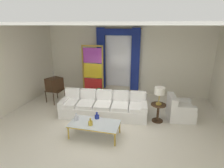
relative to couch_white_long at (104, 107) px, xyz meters
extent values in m
plane|color=silver|center=(0.31, -0.60, -0.31)|extent=(16.00, 16.00, 0.00)
cube|color=silver|center=(0.31, 2.46, 1.19)|extent=(8.00, 0.12, 3.00)
cube|color=silver|center=(-3.35, 0.00, 1.19)|extent=(0.12, 7.00, 3.00)
cube|color=white|center=(0.31, 0.20, 2.71)|extent=(8.00, 7.60, 0.04)
cube|color=white|center=(0.00, 2.38, 1.24)|extent=(1.10, 0.02, 2.50)
cylinder|color=gold|center=(0.00, 2.30, 2.55)|extent=(2.00, 0.04, 0.04)
cube|color=navy|center=(-0.77, 2.28, 1.24)|extent=(0.36, 0.12, 2.70)
cube|color=navy|center=(0.77, 2.28, 1.24)|extent=(0.36, 0.12, 2.70)
cube|color=navy|center=(0.00, 2.28, 2.41)|extent=(1.80, 0.10, 0.28)
cube|color=white|center=(0.01, -0.10, -0.12)|extent=(2.98, 1.20, 0.38)
cube|color=white|center=(-0.03, 0.27, 0.08)|extent=(2.91, 0.50, 0.78)
cube|color=white|center=(1.36, 0.05, -0.03)|extent=(0.29, 0.87, 0.56)
cube|color=white|center=(-1.34, -0.24, -0.03)|extent=(0.29, 0.87, 0.56)
cube|color=white|center=(1.17, -0.02, 0.13)|extent=(0.61, 0.79, 0.12)
cube|color=white|center=(1.14, 0.29, 0.35)|extent=(0.52, 0.19, 0.40)
cube|color=white|center=(0.59, -0.09, 0.13)|extent=(0.61, 0.79, 0.12)
cube|color=white|center=(0.56, 0.23, 0.35)|extent=(0.52, 0.19, 0.40)
cube|color=white|center=(0.02, -0.15, 0.13)|extent=(0.61, 0.79, 0.12)
cube|color=white|center=(-0.02, 0.17, 0.35)|extent=(0.52, 0.19, 0.40)
cube|color=white|center=(-0.56, -0.21, 0.13)|extent=(0.61, 0.79, 0.12)
cube|color=white|center=(-0.59, 0.11, 0.35)|extent=(0.52, 0.19, 0.40)
cube|color=white|center=(-1.14, -0.27, 0.13)|extent=(0.61, 0.79, 0.12)
cube|color=white|center=(-1.17, 0.05, 0.35)|extent=(0.52, 0.19, 0.40)
cube|color=silver|center=(0.11, -1.32, 0.09)|extent=(1.39, 0.70, 0.02)
cube|color=gold|center=(0.11, -0.99, 0.07)|extent=(1.39, 0.04, 0.03)
cube|color=gold|center=(0.11, -1.65, 0.07)|extent=(1.39, 0.04, 0.03)
cube|color=gold|center=(-0.56, -1.32, 0.07)|extent=(0.04, 0.70, 0.03)
cube|color=gold|center=(0.79, -1.32, 0.07)|extent=(0.04, 0.70, 0.03)
cylinder|color=gold|center=(-0.54, -1.01, -0.12)|extent=(0.04, 0.04, 0.38)
cylinder|color=gold|center=(0.77, -1.01, -0.12)|extent=(0.04, 0.04, 0.38)
cylinder|color=gold|center=(-0.54, -1.63, -0.12)|extent=(0.04, 0.04, 0.38)
cylinder|color=gold|center=(0.77, -1.63, -0.12)|extent=(0.04, 0.04, 0.38)
cylinder|color=navy|center=(0.10, -1.05, 0.16)|extent=(0.13, 0.13, 0.10)
cylinder|color=navy|center=(0.10, -1.05, 0.23)|extent=(0.05, 0.05, 0.05)
sphere|color=navy|center=(0.10, -1.05, 0.28)|extent=(0.06, 0.06, 0.06)
cylinder|color=gold|center=(0.04, -1.44, 0.16)|extent=(0.12, 0.12, 0.11)
cylinder|color=gold|center=(0.04, -1.44, 0.24)|extent=(0.04, 0.04, 0.05)
sphere|color=gold|center=(0.04, -1.44, 0.29)|extent=(0.06, 0.06, 0.06)
cylinder|color=silver|center=(-0.44, -1.28, 0.16)|extent=(0.12, 0.12, 0.12)
cylinder|color=silver|center=(-0.44, -1.28, 0.25)|extent=(0.04, 0.04, 0.05)
sphere|color=silver|center=(-0.44, -1.28, 0.30)|extent=(0.06, 0.06, 0.06)
cube|color=#382314|center=(-2.24, 0.64, 0.19)|extent=(0.62, 0.54, 0.03)
cylinder|color=#382314|center=(-2.56, 0.47, -0.06)|extent=(0.04, 0.04, 0.50)
cylinder|color=#382314|center=(-2.37, 0.99, -0.06)|extent=(0.04, 0.04, 0.50)
cylinder|color=#382314|center=(-2.11, 0.30, -0.06)|extent=(0.04, 0.04, 0.50)
cylinder|color=#382314|center=(-1.92, 0.82, -0.06)|extent=(0.04, 0.04, 0.50)
cube|color=#382314|center=(-2.24, 0.64, 0.45)|extent=(0.65, 0.69, 0.48)
cube|color=black|center=(-2.46, 0.73, 0.47)|extent=(0.15, 0.37, 0.30)
cylinder|color=gold|center=(-2.49, 0.65, 0.28)|extent=(0.02, 0.04, 0.04)
cylinder|color=gold|center=(-2.43, 0.80, 0.28)|extent=(0.02, 0.04, 0.04)
cylinder|color=silver|center=(-2.24, 0.64, 0.87)|extent=(0.05, 0.13, 0.34)
cylinder|color=silver|center=(-2.24, 0.64, 0.87)|extent=(0.05, 0.13, 0.34)
cube|color=white|center=(2.58, 0.35, -0.11)|extent=(0.90, 0.90, 0.40)
cube|color=white|center=(2.58, 0.35, 0.14)|extent=(0.77, 0.77, 0.10)
cube|color=white|center=(2.26, 0.31, 0.09)|extent=(0.31, 0.82, 0.80)
cube|color=white|center=(2.53, 0.67, -0.02)|extent=(0.75, 0.28, 0.58)
cube|color=white|center=(2.62, 0.04, -0.02)|extent=(0.75, 0.28, 0.58)
cube|color=gold|center=(-1.46, 1.77, 0.79)|extent=(0.05, 0.05, 2.20)
cube|color=gold|center=(-0.56, 1.77, 0.79)|extent=(0.05, 0.05, 2.20)
cube|color=gold|center=(-1.01, 1.77, 1.86)|extent=(0.90, 0.05, 0.06)
cube|color=gold|center=(-1.01, 1.77, -0.26)|extent=(0.90, 0.05, 0.10)
cube|color=red|center=(-1.01, 1.77, 0.13)|extent=(0.82, 0.02, 0.64)
cube|color=yellow|center=(-1.01, 1.77, 0.79)|extent=(0.82, 0.02, 0.64)
cube|color=purple|center=(-1.01, 1.77, 1.46)|extent=(0.82, 0.02, 0.64)
cylinder|color=beige|center=(-0.65, 1.50, -0.28)|extent=(0.16, 0.16, 0.06)
ellipsoid|color=#1B559D|center=(-0.65, 1.50, -0.17)|extent=(0.18, 0.32, 0.20)
sphere|color=#1B559D|center=(-0.65, 1.64, -0.06)|extent=(0.09, 0.09, 0.09)
cone|color=gold|center=(-0.65, 1.70, -0.06)|extent=(0.02, 0.04, 0.02)
cone|color=#1E7F3E|center=(-0.65, 1.32, -0.07)|extent=(0.44, 0.40, 0.50)
cylinder|color=#382314|center=(1.83, -0.02, 0.27)|extent=(0.48, 0.48, 0.03)
cylinder|color=#382314|center=(1.83, -0.02, -0.02)|extent=(0.08, 0.08, 0.55)
cylinder|color=#382314|center=(1.83, -0.02, -0.29)|extent=(0.36, 0.36, 0.03)
cylinder|color=#B29338|center=(1.83, -0.02, 0.31)|extent=(0.18, 0.18, 0.04)
cylinder|color=#B29338|center=(1.83, -0.02, 0.51)|extent=(0.03, 0.03, 0.36)
cylinder|color=white|center=(1.83, -0.02, 0.75)|extent=(0.32, 0.32, 0.22)
camera|label=1|loc=(1.66, -5.59, 2.70)|focal=29.52mm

